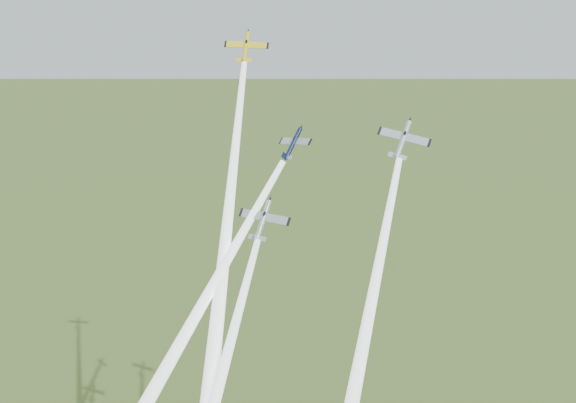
% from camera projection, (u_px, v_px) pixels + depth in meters
% --- Properties ---
extents(plane_yellow, '(9.04, 8.26, 6.75)m').
position_uv_depth(plane_yellow, '(246.00, 47.00, 121.34)').
color(plane_yellow, yellow).
extents(smoke_trail_yellow, '(19.75, 42.24, 52.77)m').
position_uv_depth(smoke_trail_yellow, '(224.00, 251.00, 107.07)').
color(smoke_trail_yellow, white).
extents(plane_navy, '(7.64, 7.41, 6.79)m').
position_uv_depth(plane_navy, '(293.00, 143.00, 109.50)').
color(plane_navy, '#0C1938').
extents(smoke_trail_navy, '(15.88, 38.54, 47.10)m').
position_uv_depth(smoke_trail_navy, '(184.00, 336.00, 103.28)').
color(smoke_trail_navy, white).
extents(plane_silver_right, '(8.22, 7.04, 7.98)m').
position_uv_depth(plane_silver_right, '(403.00, 139.00, 104.14)').
color(plane_silver_right, '#B4BAC3').
extents(smoke_trail_silver_right, '(8.39, 42.11, 49.71)m').
position_uv_depth(smoke_trail_silver_right, '(357.00, 376.00, 91.91)').
color(smoke_trail_silver_right, white).
extents(plane_silver_low, '(8.31, 7.08, 7.46)m').
position_uv_depth(plane_silver_low, '(263.00, 220.00, 105.91)').
color(plane_silver_low, '#A5ACB3').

